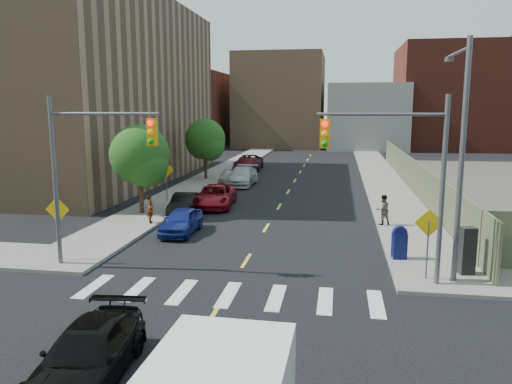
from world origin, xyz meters
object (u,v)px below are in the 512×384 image
(payphone, at_px, (467,251))
(parked_car_white, at_px, (229,176))
(pedestrian_west, at_px, (150,209))
(mailbox, at_px, (399,243))
(parked_car_silver, at_px, (242,176))
(parked_car_red, at_px, (215,196))
(black_sedan, at_px, (88,355))
(parked_car_maroon, at_px, (247,166))
(pedestrian_east, at_px, (383,210))
(parked_car_blue, at_px, (181,221))
(parked_car_grey, at_px, (249,162))
(parked_car_black, at_px, (184,204))

(payphone, bearing_deg, parked_car_white, 110.90)
(pedestrian_west, bearing_deg, mailbox, -127.47)
(payphone, bearing_deg, parked_car_silver, 109.47)
(parked_car_white, xyz_separation_m, pedestrian_west, (-0.95, -15.92, 0.33))
(payphone, bearing_deg, parked_car_red, 125.49)
(black_sedan, relative_size, payphone, 2.49)
(parked_car_silver, distance_m, payphone, 24.91)
(black_sedan, height_order, payphone, payphone)
(parked_car_red, bearing_deg, parked_car_maroon, 88.67)
(black_sedan, xyz_separation_m, pedestrian_east, (8.32, 17.22, 0.31))
(black_sedan, bearing_deg, parked_car_white, 91.35)
(parked_car_maroon, xyz_separation_m, black_sedan, (3.14, -37.97, -0.10))
(mailbox, bearing_deg, pedestrian_east, 81.85)
(parked_car_blue, relative_size, payphone, 2.11)
(parked_car_grey, bearing_deg, mailbox, -70.40)
(parked_car_black, height_order, pedestrian_west, pedestrian_west)
(parked_car_silver, height_order, payphone, payphone)
(payphone, xyz_separation_m, pedestrian_west, (-15.28, 6.18, -0.13))
(parked_car_white, xyz_separation_m, pedestrian_east, (11.80, -14.22, 0.36))
(parked_car_black, relative_size, parked_car_silver, 0.73)
(parked_car_silver, xyz_separation_m, parked_car_white, (-1.30, 0.86, -0.15))
(parked_car_red, xyz_separation_m, parked_car_maroon, (-0.95, 16.71, 0.05))
(parked_car_white, xyz_separation_m, parked_car_maroon, (0.35, 6.53, 0.14))
(parked_car_black, xyz_separation_m, pedestrian_west, (-0.95, -3.13, 0.31))
(parked_car_black, bearing_deg, parked_car_red, 58.76)
(parked_car_black, distance_m, parked_car_grey, 22.27)
(pedestrian_west, relative_size, pedestrian_east, 0.96)
(parked_car_silver, height_order, black_sedan, parked_car_silver)
(parked_car_black, distance_m, pedestrian_east, 11.89)
(pedestrian_west, xyz_separation_m, pedestrian_east, (12.75, 1.70, 0.03))
(parked_car_grey, bearing_deg, parked_car_silver, -85.05)
(black_sedan, bearing_deg, parked_car_silver, 89.11)
(payphone, distance_m, pedestrian_east, 8.27)
(parked_car_silver, distance_m, pedestrian_east, 16.99)
(parked_car_white, bearing_deg, parked_car_black, -92.60)
(parked_car_red, height_order, pedestrian_west, pedestrian_west)
(parked_car_white, height_order, parked_car_maroon, parked_car_maroon)
(parked_car_silver, height_order, parked_car_white, parked_car_silver)
(parked_car_black, relative_size, pedestrian_west, 2.45)
(parked_car_black, xyz_separation_m, parked_car_grey, (0.00, 22.27, 0.14))
(parked_car_black, height_order, pedestrian_east, pedestrian_east)
(parked_car_black, height_order, parked_car_red, parked_car_red)
(parked_car_red, xyz_separation_m, parked_car_grey, (-1.30, 19.66, 0.06))
(mailbox, distance_m, pedestrian_west, 13.71)
(parked_car_blue, xyz_separation_m, parked_car_maroon, (-0.95, 23.89, 0.10))
(parked_car_maroon, relative_size, pedestrian_east, 2.80)
(parked_car_blue, xyz_separation_m, parked_car_black, (-1.30, 4.57, -0.02))
(pedestrian_west, bearing_deg, parked_car_red, -39.53)
(black_sedan, bearing_deg, parked_car_grey, 89.89)
(black_sedan, height_order, pedestrian_west, pedestrian_west)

